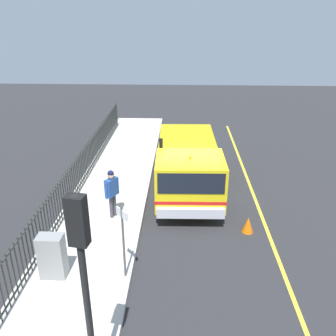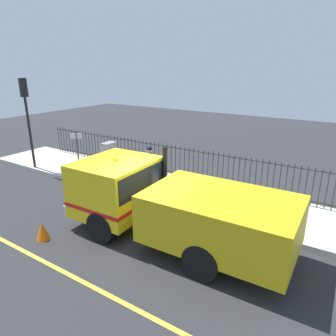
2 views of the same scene
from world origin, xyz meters
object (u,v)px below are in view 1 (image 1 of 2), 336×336
worker_standing (112,189)px  traffic_light_near (83,265)px  street_sign (123,234)px  utility_cabinet (52,256)px  work_truck (188,164)px  traffic_cone (248,225)px

worker_standing → traffic_light_near: 6.86m
street_sign → utility_cabinet: bearing=1.7°
worker_standing → utility_cabinet: worker_standing is taller
work_truck → utility_cabinet: 6.80m
worker_standing → traffic_light_near: bearing=-142.4°
traffic_light_near → utility_cabinet: (1.93, -3.29, -2.39)m
street_sign → traffic_cone: bearing=-145.8°
worker_standing → street_sign: (-0.91, 3.17, 0.28)m
traffic_light_near → utility_cabinet: bearing=130.2°
street_sign → worker_standing: bearing=-74.1°
work_truck → worker_standing: (2.70, 2.42, 0.02)m
worker_standing → utility_cabinet: (1.07, 3.23, -0.46)m
work_truck → street_sign: 5.88m
traffic_light_near → utility_cabinet: traffic_light_near is taller
street_sign → traffic_light_near: bearing=89.2°
worker_standing → street_sign: bearing=-133.9°
worker_standing → traffic_cone: worker_standing is taller
utility_cabinet → traffic_cone: bearing=-155.4°
traffic_light_near → traffic_cone: (-3.87, -5.94, -2.92)m
worker_standing → utility_cabinet: 3.43m
traffic_light_near → traffic_cone: 7.67m
worker_standing → traffic_cone: (-4.73, 0.58, -0.98)m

